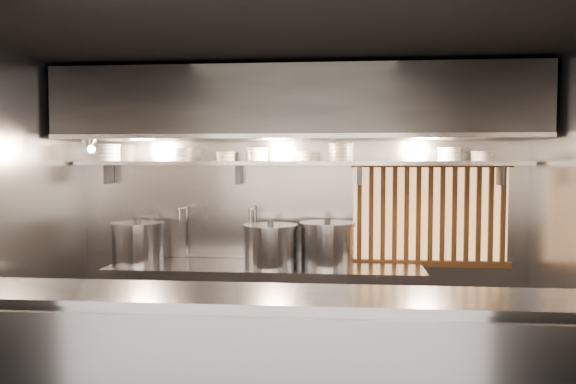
% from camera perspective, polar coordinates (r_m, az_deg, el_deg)
% --- Properties ---
extents(ceiling, '(4.50, 4.50, 0.00)m').
position_cam_1_polar(ceiling, '(4.27, -0.36, 15.31)').
color(ceiling, black).
rests_on(ceiling, wall_back).
extents(wall_back, '(4.50, 0.00, 4.50)m').
position_cam_1_polar(wall_back, '(5.69, 1.12, -1.89)').
color(wall_back, gray).
rests_on(wall_back, floor).
extents(wall_left, '(0.00, 3.00, 3.00)m').
position_cam_1_polar(wall_left, '(4.96, -27.23, -2.98)').
color(wall_left, gray).
rests_on(wall_left, floor).
extents(cooking_bench, '(3.00, 0.70, 0.90)m').
position_cam_1_polar(cooking_bench, '(5.53, -2.35, -12.06)').
color(cooking_bench, '#9C9CA1').
rests_on(cooking_bench, floor).
extents(bowl_shelf, '(4.40, 0.34, 0.04)m').
position_cam_1_polar(bowl_shelf, '(5.49, 0.99, 2.94)').
color(bowl_shelf, '#9C9CA1').
rests_on(bowl_shelf, wall_back).
extents(exhaust_hood, '(4.40, 0.81, 0.65)m').
position_cam_1_polar(exhaust_hood, '(5.30, 0.81, 8.83)').
color(exhaust_hood, '#2D2D30').
rests_on(exhaust_hood, ceiling).
extents(wood_screen, '(1.56, 0.09, 1.04)m').
position_cam_1_polar(wood_screen, '(5.71, 14.23, -2.18)').
color(wood_screen, '#FFBA72').
rests_on(wood_screen, wall_back).
extents(faucet_left, '(0.04, 0.30, 0.50)m').
position_cam_1_polar(faucet_left, '(5.77, -10.46, -2.81)').
color(faucet_left, silver).
rests_on(faucet_left, wall_back).
extents(faucet_right, '(0.04, 0.30, 0.50)m').
position_cam_1_polar(faucet_right, '(5.62, -3.57, -2.92)').
color(faucet_right, silver).
rests_on(faucet_right, wall_back).
extents(heat_lamp, '(0.25, 0.35, 0.20)m').
position_cam_1_polar(heat_lamp, '(5.52, -19.53, 4.71)').
color(heat_lamp, '#9C9CA1').
rests_on(heat_lamp, exhaust_hood).
extents(pendant_bulb, '(0.09, 0.09, 0.19)m').
position_cam_1_polar(pendant_bulb, '(5.38, -0.17, 3.81)').
color(pendant_bulb, '#2D2D30').
rests_on(pendant_bulb, exhaust_hood).
extents(stock_pot_left, '(0.68, 0.68, 0.44)m').
position_cam_1_polar(stock_pot_left, '(5.73, -15.01, -4.97)').
color(stock_pot_left, '#9C9CA1').
rests_on(stock_pot_left, cooking_bench).
extents(stock_pot_mid, '(0.62, 0.62, 0.44)m').
position_cam_1_polar(stock_pot_mid, '(5.36, -1.79, -5.42)').
color(stock_pot_mid, '#9C9CA1').
rests_on(stock_pot_mid, cooking_bench).
extents(stock_pot_right, '(0.61, 0.61, 0.46)m').
position_cam_1_polar(stock_pot_right, '(5.39, 4.02, -5.28)').
color(stock_pot_right, '#9C9CA1').
rests_on(stock_pot_right, cooking_bench).
extents(bowl_stack_0, '(0.22, 0.22, 0.17)m').
position_cam_1_polar(bowl_stack_0, '(5.95, -17.64, 3.82)').
color(bowl_stack_0, white).
rests_on(bowl_stack_0, bowl_shelf).
extents(bowl_stack_1, '(0.23, 0.23, 0.13)m').
position_cam_1_polar(bowl_stack_1, '(5.70, -10.75, 3.75)').
color(bowl_stack_1, white).
rests_on(bowl_stack_1, bowl_shelf).
extents(bowl_stack_2, '(0.20, 0.20, 0.09)m').
position_cam_1_polar(bowl_stack_2, '(5.59, -6.35, 3.61)').
color(bowl_stack_2, white).
rests_on(bowl_stack_2, bowl_shelf).
extents(bowl_stack_3, '(0.23, 0.23, 0.13)m').
position_cam_1_polar(bowl_stack_3, '(5.54, -3.16, 3.82)').
color(bowl_stack_3, white).
rests_on(bowl_stack_3, bowl_shelf).
extents(bowl_stack_4, '(0.24, 0.24, 0.09)m').
position_cam_1_polar(bowl_stack_4, '(5.49, 1.98, 3.63)').
color(bowl_stack_4, white).
rests_on(bowl_stack_4, bowl_shelf).
extents(bowl_stack_5, '(0.24, 0.24, 0.17)m').
position_cam_1_polar(bowl_stack_5, '(5.48, 5.41, 4.02)').
color(bowl_stack_5, white).
rests_on(bowl_stack_5, bowl_shelf).
extents(bowl_stack_6, '(0.23, 0.23, 0.13)m').
position_cam_1_polar(bowl_stack_6, '(5.58, 16.04, 3.70)').
color(bowl_stack_6, white).
rests_on(bowl_stack_6, bowl_shelf).
extents(bowl_stack_7, '(0.23, 0.23, 0.09)m').
position_cam_1_polar(bowl_stack_7, '(5.64, 19.15, 3.45)').
color(bowl_stack_7, white).
rests_on(bowl_stack_7, bowl_shelf).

